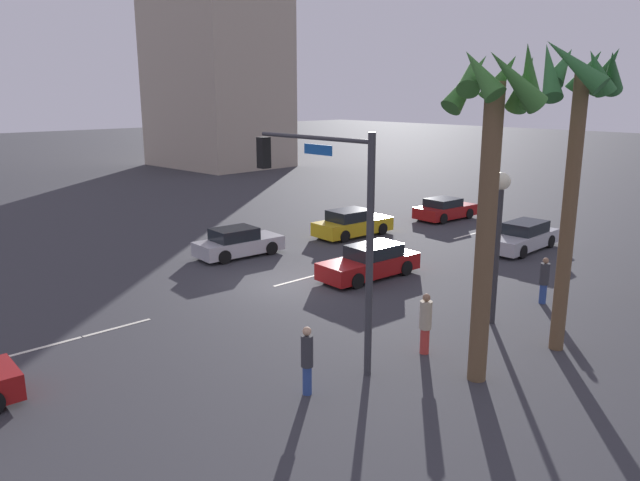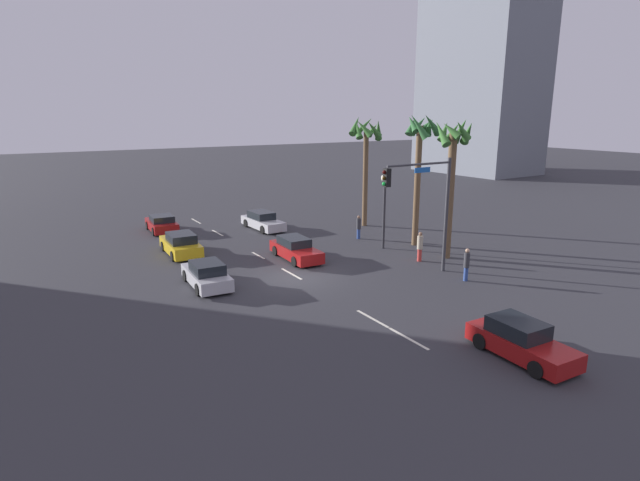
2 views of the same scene
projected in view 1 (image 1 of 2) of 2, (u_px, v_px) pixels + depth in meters
ground_plane at (283, 284)px, 24.73m from camera, size 220.00×220.00×0.00m
lane_stripe_0 at (517, 222)px, 36.50m from camera, size 2.39×0.14×0.01m
lane_stripe_1 at (466, 236)px, 33.10m from camera, size 2.28×0.14×0.01m
lane_stripe_2 at (372, 260)px, 28.19m from camera, size 1.83×0.14×0.01m
lane_stripe_3 at (296, 280)px, 25.19m from camera, size 2.39×0.14×0.01m
lane_stripe_4 at (41, 348)px, 18.54m from camera, size 2.45×0.14×0.01m
lane_stripe_5 at (118, 328)px, 20.13m from camera, size 2.32×0.14×0.01m
car_0 at (523, 237)px, 30.01m from camera, size 4.76×1.93×1.38m
car_1 at (445, 209)px, 37.27m from camera, size 4.08×2.09×1.31m
car_3 at (370, 262)px, 25.53m from camera, size 4.66×1.92×1.38m
car_4 at (238, 243)px, 28.86m from camera, size 4.25×2.01×1.37m
car_5 at (352, 224)px, 32.93m from camera, size 4.55×2.06×1.45m
traffic_signal at (329, 208)px, 16.88m from camera, size 0.32×4.84×6.60m
streetlamp at (499, 217)px, 19.70m from camera, size 0.56×0.56×5.10m
pedestrian_0 at (307, 358)px, 15.48m from camera, size 0.32×0.32×1.84m
pedestrian_1 at (544, 279)px, 22.27m from camera, size 0.48×0.48×1.74m
pedestrian_2 at (425, 322)px, 17.94m from camera, size 0.38×0.38×1.86m
palm_tree_0 at (493, 140)px, 15.00m from camera, size 2.46×2.68×8.79m
palm_tree_2 at (578, 117)px, 16.81m from camera, size 2.56×2.55×9.12m
building_1 at (214, 5)px, 61.30m from camera, size 11.21×13.77×32.32m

